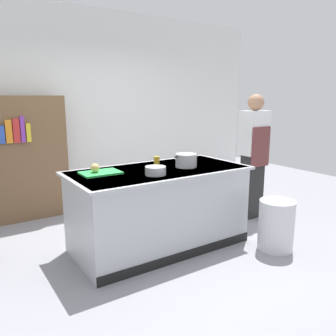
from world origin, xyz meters
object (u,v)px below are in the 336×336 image
Objects in this scene: onion at (95,168)px; stock_pot at (186,160)px; trash_bin at (276,225)px; juice_cup at (157,161)px; bookshelf at (25,159)px; person_chef at (253,153)px; mixing_bowl at (155,171)px.

onion is 0.30× the size of stock_pot.
juice_cup is at bearing 132.30° from trash_bin.
juice_cup is 0.06× the size of bookshelf.
person_chef reaches higher than onion.
stock_pot is at bearing -53.69° from bookshelf.
person_chef is (1.79, 0.33, -0.03)m from mixing_bowl.
onion is 1.03m from stock_pot.
onion is at bearing 144.15° from mixing_bowl.
mixing_bowl is 0.38× the size of trash_bin.
stock_pot is 1.44× the size of mixing_bowl.
bookshelf is (-1.37, 1.86, -0.12)m from stock_pot.
trash_bin is (1.21, -0.58, -0.66)m from mixing_bowl.
onion is 1.69m from bookshelf.
onion reaches higher than mixing_bowl.
bookshelf is at bearing 126.14° from juice_cup.
mixing_bowl is 2.19m from bookshelf.
stock_pot is 0.52m from mixing_bowl.
person_chef reaches higher than stock_pot.
bookshelf is (-2.08, 2.60, 0.57)m from trash_bin.
juice_cup is (0.79, 0.07, -0.02)m from onion.
bookshelf is (-0.36, 1.65, -0.11)m from onion.
bookshelf is at bearing 68.91° from person_chef.
juice_cup is 1.95m from bookshelf.
trash_bin is (1.72, -0.95, -0.68)m from onion.
mixing_bowl is at bearing 111.63° from person_chef.
trash_bin is (0.93, -1.02, -0.67)m from juice_cup.
trash_bin is at bearing -51.31° from bookshelf.
person_chef is (0.58, 0.91, 0.63)m from trash_bin.
mixing_bowl is 0.52m from juice_cup.
person_chef is (2.29, -0.04, -0.05)m from onion.
stock_pot is 1.30m from person_chef.
person_chef is (1.29, 0.17, -0.06)m from stock_pot.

